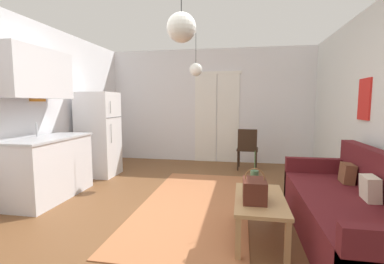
# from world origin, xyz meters

# --- Properties ---
(ground_plane) EXTENTS (5.24, 7.31, 0.10)m
(ground_plane) POSITION_xyz_m (0.00, 0.00, -0.05)
(ground_plane) COLOR brown
(wall_back) EXTENTS (4.84, 0.13, 2.60)m
(wall_back) POSITION_xyz_m (0.01, 3.40, 1.29)
(wall_back) COLOR silver
(wall_back) RESTS_ON ground_plane
(area_rug) EXTENTS (1.40, 3.00, 0.01)m
(area_rug) POSITION_xyz_m (0.15, 0.57, 0.01)
(area_rug) COLOR #B26B42
(area_rug) RESTS_ON ground_plane
(couch) EXTENTS (0.85, 2.20, 0.89)m
(couch) POSITION_xyz_m (1.86, -0.20, 0.29)
(couch) COLOR #5B191E
(couch) RESTS_ON ground_plane
(coffee_table) EXTENTS (0.49, 0.96, 0.42)m
(coffee_table) POSITION_xyz_m (0.95, -0.23, 0.37)
(coffee_table) COLOR tan
(coffee_table) RESTS_ON ground_plane
(bamboo_vase) EXTENTS (0.09, 0.09, 0.43)m
(bamboo_vase) POSITION_xyz_m (0.90, 0.03, 0.53)
(bamboo_vase) COLOR #47704C
(bamboo_vase) RESTS_ON coffee_table
(handbag) EXTENTS (0.23, 0.30, 0.33)m
(handbag) POSITION_xyz_m (0.89, -0.34, 0.54)
(handbag) COLOR #512319
(handbag) RESTS_ON coffee_table
(refrigerator) EXTENTS (0.67, 0.61, 1.57)m
(refrigerator) POSITION_xyz_m (-1.90, 1.74, 0.79)
(refrigerator) COLOR white
(refrigerator) RESTS_ON ground_plane
(kitchen_counter) EXTENTS (0.59, 1.31, 2.13)m
(kitchen_counter) POSITION_xyz_m (-1.98, 0.44, 0.83)
(kitchen_counter) COLOR silver
(kitchen_counter) RESTS_ON ground_plane
(accent_chair) EXTENTS (0.44, 0.43, 0.85)m
(accent_chair) POSITION_xyz_m (0.88, 2.64, 0.48)
(accent_chair) COLOR black
(accent_chair) RESTS_ON ground_plane
(pendant_lamp_near) EXTENTS (0.26, 0.26, 0.70)m
(pendant_lamp_near) POSITION_xyz_m (0.21, -0.55, 2.04)
(pendant_lamp_near) COLOR black
(pendant_lamp_far) EXTENTS (0.23, 0.23, 0.75)m
(pendant_lamp_far) POSITION_xyz_m (-0.07, 1.93, 1.97)
(pendant_lamp_far) COLOR black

